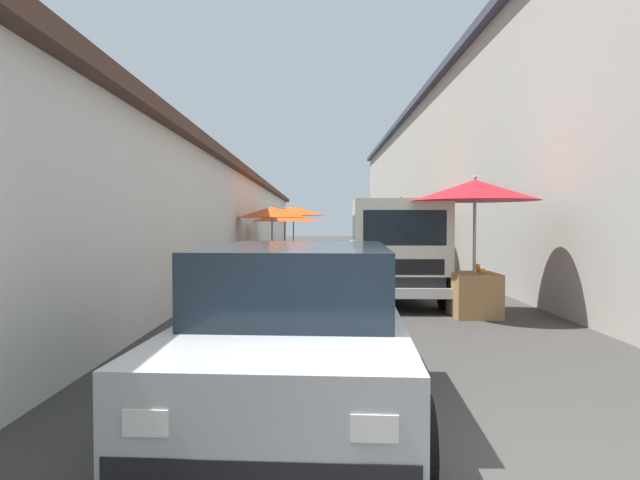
% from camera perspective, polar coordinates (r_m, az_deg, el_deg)
% --- Properties ---
extents(ground, '(90.00, 90.00, 0.00)m').
position_cam_1_polar(ground, '(16.53, 2.70, -3.81)').
color(ground, '#3D3A38').
extents(building_left_whitewash, '(49.80, 7.50, 3.48)m').
position_cam_1_polar(building_left_whitewash, '(19.63, -18.18, 2.11)').
color(building_left_whitewash, silver).
rests_on(building_left_whitewash, ground).
extents(building_right_concrete, '(49.80, 7.50, 6.79)m').
position_cam_1_polar(building_right_concrete, '(20.29, 22.32, 6.73)').
color(building_right_concrete, '#A39E93').
rests_on(building_right_concrete, ground).
extents(fruit_stall_far_right, '(2.60, 2.60, 2.36)m').
position_cam_1_polar(fruit_stall_far_right, '(21.91, -2.90, 2.36)').
color(fruit_stall_far_right, '#9E9EA3').
rests_on(fruit_stall_far_right, ground).
extents(fruit_stall_near_right, '(2.19, 2.19, 2.47)m').
position_cam_1_polar(fruit_stall_near_right, '(9.74, 16.07, 2.58)').
color(fruit_stall_near_right, '#9E9EA3').
rests_on(fruit_stall_near_right, ground).
extents(fruit_stall_far_left, '(2.26, 2.26, 2.22)m').
position_cam_1_polar(fruit_stall_far_left, '(17.29, -4.96, 1.93)').
color(fruit_stall_far_left, '#9E9EA3').
rests_on(fruit_stall_far_left, ground).
extents(fruit_stall_mid_lane, '(2.13, 2.13, 2.47)m').
position_cam_1_polar(fruit_stall_mid_lane, '(16.91, 8.58, 2.56)').
color(fruit_stall_mid_lane, '#9E9EA3').
rests_on(fruit_stall_mid_lane, ground).
extents(fruit_stall_near_left, '(2.38, 2.38, 2.19)m').
position_cam_1_polar(fruit_stall_near_left, '(19.50, -3.82, 1.98)').
color(fruit_stall_near_left, '#9E9EA3').
rests_on(fruit_stall_near_left, ground).
extents(hatchback_car, '(4.01, 2.13, 1.45)m').
position_cam_1_polar(hatchback_car, '(4.76, -2.30, -9.25)').
color(hatchback_car, '#ADAFB5').
rests_on(hatchback_car, ground).
extents(delivery_truck, '(4.98, 2.10, 2.08)m').
position_cam_1_polar(delivery_truck, '(11.05, 8.01, -1.29)').
color(delivery_truck, black).
rests_on(delivery_truck, ground).
extents(vendor_by_crates, '(0.60, 0.36, 1.60)m').
position_cam_1_polar(vendor_by_crates, '(20.08, 8.08, -0.17)').
color(vendor_by_crates, '#665B4C').
rests_on(vendor_by_crates, ground).
extents(vendor_in_shade, '(0.61, 0.32, 1.57)m').
position_cam_1_polar(vendor_in_shade, '(14.59, 7.33, -1.06)').
color(vendor_in_shade, navy).
rests_on(vendor_in_shade, ground).
extents(parked_scooter, '(1.68, 0.53, 1.14)m').
position_cam_1_polar(parked_scooter, '(9.95, -6.95, -5.07)').
color(parked_scooter, black).
rests_on(parked_scooter, ground).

